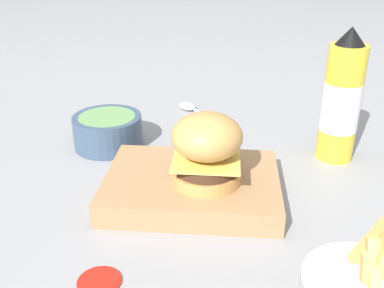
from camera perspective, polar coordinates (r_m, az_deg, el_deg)
ground_plane at (r=0.69m, az=-3.21°, el=-5.43°), size 6.00×6.00×0.00m
serving_board at (r=0.65m, az=-0.00°, el=-5.34°), size 0.25×0.18×0.03m
burger at (r=0.61m, az=1.89°, el=-0.56°), size 0.10×0.10×0.10m
ketchup_bottle at (r=0.77m, az=18.44°, el=5.18°), size 0.06×0.06×0.22m
side_bowl at (r=0.81m, az=-10.63°, el=1.71°), size 0.12×0.12×0.06m
spoon at (r=0.96m, az=0.35°, el=4.39°), size 0.12×0.15×0.01m
ketchup_puddle at (r=0.53m, az=-11.69°, el=-16.66°), size 0.05×0.05×0.00m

